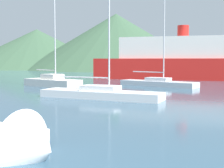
{
  "coord_description": "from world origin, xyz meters",
  "views": [
    {
      "loc": [
        5.72,
        -3.75,
        2.68
      ],
      "look_at": [
        -0.65,
        14.0,
        1.2
      ],
      "focal_mm": 50.0,
      "sensor_mm": 36.0,
      "label": 1
    }
  ],
  "objects_px": {
    "sailboat_inner": "(101,93)",
    "sailboat_outer": "(52,81)",
    "ferry_distant": "(183,61)",
    "sailboat_middle": "(158,82)"
  },
  "relations": [
    {
      "from": "sailboat_inner",
      "to": "ferry_distant",
      "type": "bearing_deg",
      "value": 87.95
    },
    {
      "from": "sailboat_inner",
      "to": "sailboat_outer",
      "type": "bearing_deg",
      "value": 142.12
    },
    {
      "from": "sailboat_middle",
      "to": "sailboat_outer",
      "type": "relative_size",
      "value": 1.05
    },
    {
      "from": "sailboat_inner",
      "to": "sailboat_middle",
      "type": "bearing_deg",
      "value": 85.4
    },
    {
      "from": "sailboat_inner",
      "to": "ferry_distant",
      "type": "height_order",
      "value": "ferry_distant"
    },
    {
      "from": "sailboat_outer",
      "to": "ferry_distant",
      "type": "distance_m",
      "value": 19.83
    },
    {
      "from": "ferry_distant",
      "to": "sailboat_middle",
      "type": "bearing_deg",
      "value": -96.47
    },
    {
      "from": "sailboat_outer",
      "to": "ferry_distant",
      "type": "xyz_separation_m",
      "value": [
        10.78,
        16.52,
        2.01
      ]
    },
    {
      "from": "sailboat_inner",
      "to": "sailboat_outer",
      "type": "relative_size",
      "value": 0.82
    },
    {
      "from": "sailboat_middle",
      "to": "sailboat_inner",
      "type": "bearing_deg",
      "value": -81.65
    }
  ]
}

